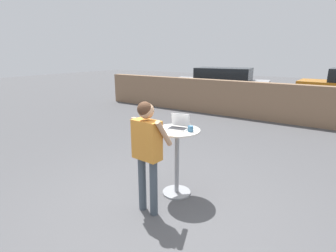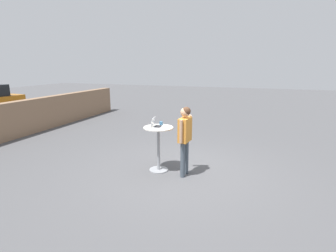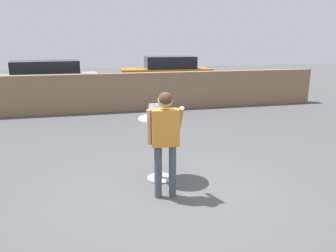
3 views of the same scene
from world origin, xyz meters
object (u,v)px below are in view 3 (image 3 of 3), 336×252
cafe_table (160,139)px  laptop (159,114)px  coffee_mug (173,114)px  parked_car_further_down (167,74)px  standing_person (165,132)px  parked_car_near_street (42,80)px

cafe_table → laptop: laptop is taller
coffee_mug → parked_car_further_down: parked_car_further_down is taller
parked_car_further_down → standing_person: bearing=-103.7°
cafe_table → parked_car_further_down: bearing=75.8°
standing_person → parked_car_near_street: standing_person is taller
standing_person → parked_car_further_down: 10.85m
parked_car_further_down → coffee_mug: bearing=-102.9°
cafe_table → coffee_mug: bearing=3.5°
cafe_table → standing_person: size_ratio=0.67×
cafe_table → parked_car_further_down: parked_car_further_down is taller
standing_person → parked_car_near_street: bearing=106.9°
standing_person → parked_car_further_down: size_ratio=0.39×
laptop → parked_car_further_down: (2.50, 9.82, -0.32)m
cafe_table → parked_car_near_street: parked_car_near_street is taller
standing_person → parked_car_near_street: (-2.81, 9.23, -0.21)m
coffee_mug → parked_car_near_street: parked_car_near_street is taller
standing_person → parked_car_further_down: same height
laptop → parked_car_near_street: size_ratio=0.07×
parked_car_near_street → standing_person: bearing=-73.1°
cafe_table → parked_car_further_down: size_ratio=0.26×
laptop → parked_car_near_street: bearing=108.6°
laptop → coffee_mug: bearing=-9.8°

